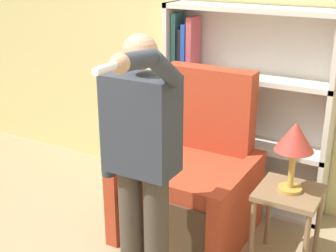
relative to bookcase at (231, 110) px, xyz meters
name	(u,v)px	position (x,y,z in m)	size (l,w,h in m)	color
wall_back	(232,38)	(-0.08, 0.16, 0.58)	(8.00, 0.06, 2.80)	#DBCC84
bookcase	(231,110)	(0.00, 0.00, 0.00)	(1.42, 0.28, 1.69)	silver
armchair	(192,185)	(-0.04, -0.64, -0.43)	(0.92, 0.89, 1.25)	#4C3823
person_standing	(141,160)	(0.05, -1.48, 0.13)	(0.55, 0.78, 1.68)	#473D33
side_table	(288,205)	(0.73, -0.72, -0.35)	(0.42, 0.42, 0.58)	#846647
table_lamp	(295,140)	(0.73, -0.72, 0.13)	(0.25, 0.25, 0.48)	gold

